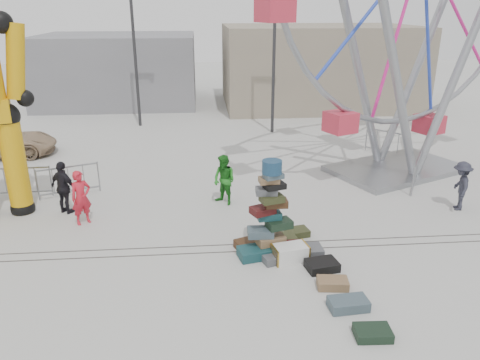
{
  "coord_description": "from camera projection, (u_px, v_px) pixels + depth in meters",
  "views": [
    {
      "loc": [
        -0.71,
        -10.45,
        6.23
      ],
      "look_at": [
        0.42,
        2.64,
        1.29
      ],
      "focal_mm": 35.0,
      "sensor_mm": 36.0,
      "label": 1
    }
  ],
  "objects": [
    {
      "name": "lamp_post_left",
      "position": [
        136.0,
        41.0,
        24.09
      ],
      "size": [
        1.41,
        0.25,
        8.0
      ],
      "color": "#2D2D30",
      "rests_on": "ground"
    },
    {
      "name": "suitcase_tower",
      "position": [
        269.0,
        227.0,
        12.33
      ],
      "size": [
        1.86,
        1.64,
        2.59
      ],
      "rotation": [
        0.0,
        0.0,
        0.17
      ],
      "color": "#184449",
      "rests_on": "ground"
    },
    {
      "name": "ground",
      "position": [
        233.0,
        263.0,
        12.0
      ],
      "size": [
        90.0,
        90.0,
        0.0
      ],
      "primitive_type": "plane",
      "color": "#9E9E99",
      "rests_on": "ground"
    },
    {
      "name": "barricade_dummy_c",
      "position": [
        69.0,
        181.0,
        16.06
      ],
      "size": [
        1.91,
        0.79,
        1.1
      ],
      "primitive_type": null,
      "rotation": [
        0.0,
        0.0,
        0.36
      ],
      "color": "gray",
      "rests_on": "ground"
    },
    {
      "name": "row_case_1",
      "position": [
        309.0,
        250.0,
        12.42
      ],
      "size": [
        0.7,
        0.6,
        0.21
      ],
      "primitive_type": "cube",
      "rotation": [
        0.0,
        0.0,
        0.04
      ],
      "color": "#56585D",
      "rests_on": "ground"
    },
    {
      "name": "steamer_trunk",
      "position": [
        290.0,
        253.0,
        12.07
      ],
      "size": [
        0.99,
        0.69,
        0.42
      ],
      "primitive_type": "cube",
      "rotation": [
        0.0,
        0.0,
        0.2
      ],
      "color": "silver",
      "rests_on": "ground"
    },
    {
      "name": "pedestrian_black",
      "position": [
        64.0,
        188.0,
        14.63
      ],
      "size": [
        1.07,
        0.89,
        1.71
      ],
      "primitive_type": "imported",
      "rotation": [
        0.0,
        0.0,
        2.58
      ],
      "color": "black",
      "rests_on": "ground"
    },
    {
      "name": "building_right",
      "position": [
        318.0,
        66.0,
        30.33
      ],
      "size": [
        12.0,
        8.0,
        5.0
      ],
      "primitive_type": "cube",
      "color": "gray",
      "rests_on": "ground"
    },
    {
      "name": "barricade_dummy_b",
      "position": [
        21.0,
        182.0,
        15.96
      ],
      "size": [
        2.0,
        0.16,
        1.1
      ],
      "primitive_type": null,
      "rotation": [
        0.0,
        0.0,
        0.03
      ],
      "color": "gray",
      "rests_on": "ground"
    },
    {
      "name": "pedestrian_grey",
      "position": [
        461.0,
        186.0,
        14.92
      ],
      "size": [
        0.88,
        1.17,
        1.61
      ],
      "primitive_type": "imported",
      "rotation": [
        0.0,
        0.0,
        -1.88
      ],
      "color": "#252631",
      "rests_on": "ground"
    },
    {
      "name": "parked_suv",
      "position": [
        2.0,
        142.0,
        20.31
      ],
      "size": [
        4.65,
        2.54,
        1.24
      ],
      "primitive_type": "imported",
      "rotation": [
        0.0,
        0.0,
        1.68
      ],
      "color": "tan",
      "rests_on": "ground"
    },
    {
      "name": "pedestrian_red",
      "position": [
        81.0,
        198.0,
        13.93
      ],
      "size": [
        0.73,
        0.68,
        1.67
      ],
      "primitive_type": "imported",
      "rotation": [
        0.0,
        0.0,
        0.61
      ],
      "color": "red",
      "rests_on": "ground"
    },
    {
      "name": "pedestrian_green",
      "position": [
        224.0,
        180.0,
        15.31
      ],
      "size": [
        1.02,
        1.03,
        1.68
      ],
      "primitive_type": "imported",
      "rotation": [
        0.0,
        0.0,
        -0.8
      ],
      "color": "#1C701C",
      "rests_on": "ground"
    },
    {
      "name": "barricade_wheel_back",
      "position": [
        387.0,
        143.0,
        20.45
      ],
      "size": [
        1.42,
        1.54,
        1.1
      ],
      "primitive_type": null,
      "rotation": [
        0.0,
        0.0,
        -0.83
      ],
      "color": "gray",
      "rests_on": "ground"
    },
    {
      "name": "track_line_near",
      "position": [
        231.0,
        252.0,
        12.55
      ],
      "size": [
        40.0,
        0.04,
        0.01
      ],
      "primitive_type": "cube",
      "color": "#47443F",
      "rests_on": "ground"
    },
    {
      "name": "barricade_wheel_front",
      "position": [
        416.0,
        172.0,
        16.87
      ],
      "size": [
        1.1,
        1.78,
        1.1
      ],
      "primitive_type": null,
      "rotation": [
        0.0,
        0.0,
        1.04
      ],
      "color": "gray",
      "rests_on": "ground"
    },
    {
      "name": "track_line_far",
      "position": [
        230.0,
        245.0,
        12.93
      ],
      "size": [
        40.0,
        0.04,
        0.01
      ],
      "primitive_type": "cube",
      "color": "#47443F",
      "rests_on": "ground"
    },
    {
      "name": "lamp_post_right",
      "position": [
        276.0,
        43.0,
        22.79
      ],
      "size": [
        1.41,
        0.25,
        8.0
      ],
      "color": "#2D2D30",
      "rests_on": "ground"
    },
    {
      "name": "row_case_5",
      "position": [
        373.0,
        333.0,
        9.31
      ],
      "size": [
        0.75,
        0.53,
        0.2
      ],
      "primitive_type": "cube",
      "rotation": [
        0.0,
        0.0,
        -0.05
      ],
      "color": "black",
      "rests_on": "ground"
    },
    {
      "name": "building_left",
      "position": [
        119.0,
        69.0,
        31.25
      ],
      "size": [
        10.0,
        8.0,
        4.4
      ],
      "primitive_type": "cube",
      "color": "gray",
      "rests_on": "ground"
    },
    {
      "name": "row_case_3",
      "position": [
        333.0,
        283.0,
        10.94
      ],
      "size": [
        0.76,
        0.52,
        0.22
      ],
      "primitive_type": "cube",
      "rotation": [
        0.0,
        0.0,
        -0.12
      ],
      "color": "olive",
      "rests_on": "ground"
    },
    {
      "name": "row_case_2",
      "position": [
        322.0,
        265.0,
        11.69
      ],
      "size": [
        0.87,
        0.7,
        0.23
      ],
      "primitive_type": "cube",
      "rotation": [
        0.0,
        0.0,
        0.18
      ],
      "color": "black",
      "rests_on": "ground"
    },
    {
      "name": "row_case_4",
      "position": [
        348.0,
        304.0,
        10.18
      ],
      "size": [
        0.89,
        0.56,
        0.24
      ],
      "primitive_type": "cube",
      "rotation": [
        0.0,
        0.0,
        0.08
      ],
      "color": "#445862",
      "rests_on": "ground"
    },
    {
      "name": "row_case_0",
      "position": [
        297.0,
        232.0,
        13.42
      ],
      "size": [
        0.74,
        0.61,
        0.2
      ],
      "primitive_type": "cube",
      "rotation": [
        0.0,
        0.0,
        0.22
      ],
      "color": "#363A1D",
      "rests_on": "ground"
    }
  ]
}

